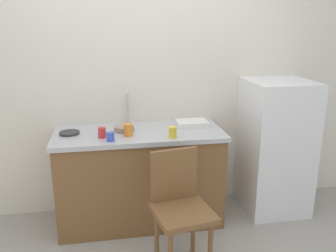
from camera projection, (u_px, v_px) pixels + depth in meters
back_wall at (143, 83)px, 3.40m from camera, size 4.80×0.10×2.45m
cabinet_base at (140, 179)px, 3.28m from camera, size 1.43×0.60×0.82m
countertop at (139, 134)px, 3.16m from camera, size 1.47×0.64×0.04m
faucet at (128, 109)px, 3.34m from camera, size 0.02×0.02×0.28m
refrigerator at (275, 147)px, 3.44m from camera, size 0.58×0.59×1.27m
chair at (180, 206)px, 2.62m from camera, size 0.46×0.46×0.89m
dish_tray at (192, 123)px, 3.30m from camera, size 0.28×0.20×0.05m
terracotta_bowl at (124, 129)px, 3.16m from camera, size 0.17×0.17×0.04m
hotplate at (69, 133)px, 3.08m from camera, size 0.17×0.17×0.02m
cup_blue at (110, 137)px, 2.90m from camera, size 0.06×0.06×0.07m
cup_orange at (128, 130)px, 3.02m from camera, size 0.07×0.07×0.10m
cup_red at (102, 133)px, 2.98m from camera, size 0.06×0.06×0.09m
cup_yellow at (173, 132)px, 2.98m from camera, size 0.07×0.07×0.09m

